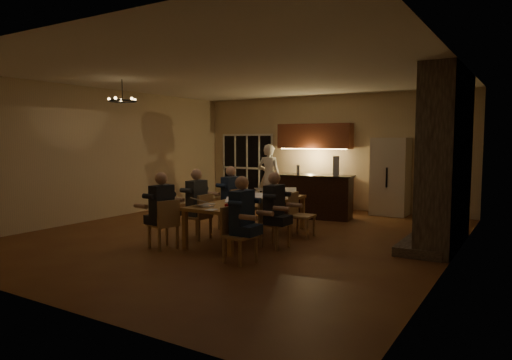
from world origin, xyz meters
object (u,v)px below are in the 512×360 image
at_px(redcup_mid, 245,194).
at_px(plate_near, 248,205).
at_px(can_cola, 276,191).
at_px(bar_bottle, 298,170).
at_px(laptop_f, 289,191).
at_px(standing_person, 269,176).
at_px(laptop_c, 241,194).
at_px(chair_left_far, 231,209).
at_px(person_right_mid, 274,211).
at_px(mug_front, 234,200).
at_px(bar_blender, 336,166).
at_px(redcup_near, 227,207).
at_px(chair_right_far, 302,215).
at_px(laptop_d, 259,197).
at_px(laptop_e, 264,189).
at_px(bar_island, 316,196).
at_px(dining_table, 250,219).
at_px(chandelier, 122,101).
at_px(chair_left_near, 163,224).
at_px(person_left_near, 162,211).
at_px(person_left_mid, 197,204).
at_px(plate_far, 287,198).
at_px(laptop_b, 233,201).
at_px(refrigerator, 390,176).
at_px(mug_back, 256,193).
at_px(chair_right_mid, 275,223).
at_px(person_right_near, 242,219).
at_px(chair_right_near, 240,235).
at_px(plate_left, 209,204).
at_px(can_silver, 234,202).
at_px(mug_mid, 266,196).
at_px(laptop_a, 204,200).

height_order(redcup_mid, plate_near, redcup_mid).
distance_m(can_cola, bar_bottle, 1.43).
bearing_deg(plate_near, laptop_f, 90.88).
xyz_separation_m(standing_person, laptop_c, (1.44, -3.63, -0.05)).
distance_m(chair_left_far, person_right_mid, 2.05).
relative_size(mug_front, bar_blender, 0.21).
distance_m(redcup_near, bar_blender, 4.25).
distance_m(chair_right_far, laptop_d, 1.03).
xyz_separation_m(laptop_e, bar_bottle, (-0.01, 1.67, 0.34)).
bearing_deg(person_right_mid, bar_island, 12.06).
xyz_separation_m(laptop_c, laptop_d, (0.50, -0.11, 0.00)).
relative_size(dining_table, chandelier, 5.00).
xyz_separation_m(chair_left_near, person_left_near, (0.02, -0.05, 0.24)).
relative_size(dining_table, laptop_c, 9.01).
xyz_separation_m(chair_left_near, person_left_mid, (-0.04, 1.00, 0.24)).
relative_size(dining_table, laptop_f, 9.01).
relative_size(laptop_d, bar_blender, 0.68).
bearing_deg(person_left_mid, plate_near, 89.10).
height_order(standing_person, plate_far, standing_person).
bearing_deg(laptop_b, person_left_mid, 138.19).
bearing_deg(chair_left_far, laptop_f, 120.78).
bearing_deg(refrigerator, person_left_mid, -117.25).
height_order(chair_left_near, mug_back, chair_left_near).
relative_size(chair_right_mid, laptop_e, 2.78).
distance_m(chair_right_far, redcup_mid, 1.32).
bearing_deg(mug_front, laptop_b, -57.21).
relative_size(bar_bottle, bar_blender, 0.51).
bearing_deg(chair_left_far, mug_front, 46.02).
relative_size(laptop_b, bar_bottle, 1.33).
relative_size(laptop_b, plate_near, 1.17).
relative_size(bar_island, laptop_f, 5.77).
bearing_deg(mug_back, chair_left_far, -156.67).
xyz_separation_m(person_right_near, plate_near, (-0.51, 0.97, 0.07)).
bearing_deg(mug_back, chair_right_near, -63.95).
relative_size(laptop_f, plate_left, 1.42).
bearing_deg(mug_back, chair_right_far, -8.01).
xyz_separation_m(can_silver, bar_blender, (0.54, 3.61, 0.51)).
bearing_deg(laptop_c, redcup_near, 108.64).
height_order(refrigerator, person_right_near, refrigerator).
distance_m(dining_table, standing_person, 4.00).
bearing_deg(laptop_e, plate_near, 99.36).
bearing_deg(dining_table, mug_back, 113.03).
bearing_deg(chair_right_near, mug_mid, 31.19).
xyz_separation_m(chair_right_far, can_cola, (-0.99, 0.68, 0.37)).
bearing_deg(person_right_mid, laptop_a, 115.87).
bearing_deg(chair_left_near, bar_blender, 178.40).
distance_m(mug_mid, bar_bottle, 2.25).
relative_size(person_right_mid, bar_bottle, 5.75).
bearing_deg(plate_near, chair_left_far, 135.59).
distance_m(mug_front, mug_mid, 0.93).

